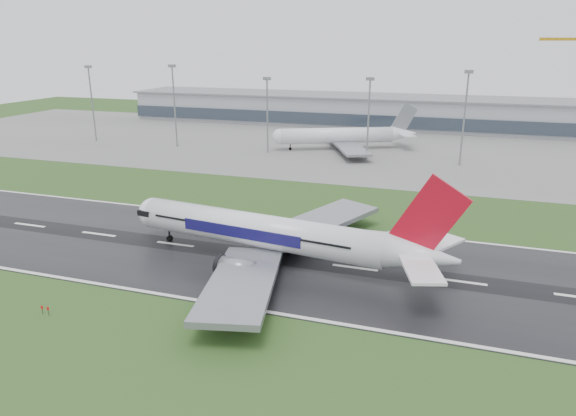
% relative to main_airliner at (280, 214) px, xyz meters
% --- Properties ---
extents(ground, '(520.00, 520.00, 0.00)m').
position_rel_main_airliner_xyz_m(ground, '(-25.06, 2.00, -10.30)').
color(ground, '#254519').
rests_on(ground, ground).
extents(runway, '(400.00, 45.00, 0.10)m').
position_rel_main_airliner_xyz_m(runway, '(-25.06, 2.00, -10.25)').
color(runway, black).
rests_on(runway, ground).
extents(apron, '(400.00, 130.00, 0.08)m').
position_rel_main_airliner_xyz_m(apron, '(-25.06, 127.00, -10.26)').
color(apron, slate).
rests_on(apron, ground).
extents(terminal, '(240.00, 36.00, 15.00)m').
position_rel_main_airliner_xyz_m(terminal, '(-25.06, 187.00, -2.80)').
color(terminal, '#90949B').
rests_on(terminal, ground).
extents(main_airliner, '(76.66, 73.80, 20.40)m').
position_rel_main_airliner_xyz_m(main_airliner, '(0.00, 0.00, 0.00)').
color(main_airliner, white).
rests_on(main_airliner, runway).
extents(parked_airliner, '(79.67, 77.57, 18.03)m').
position_rel_main_airliner_xyz_m(parked_airliner, '(-13.66, 118.82, -1.21)').
color(parked_airliner, white).
rests_on(parked_airliner, apron).
extents(runway_sign, '(2.31, 0.46, 1.04)m').
position_rel_main_airliner_xyz_m(runway_sign, '(-1.40, -23.86, -9.78)').
color(runway_sign, black).
rests_on(runway_sign, ground).
extents(floodmast_0, '(0.64, 0.64, 31.85)m').
position_rel_main_airliner_xyz_m(floodmast_0, '(-122.96, 102.00, 5.63)').
color(floodmast_0, gray).
rests_on(floodmast_0, ground).
extents(floodmast_1, '(0.64, 0.64, 32.71)m').
position_rel_main_airliner_xyz_m(floodmast_1, '(-81.77, 102.00, 6.05)').
color(floodmast_1, gray).
rests_on(floodmast_1, ground).
extents(floodmast_2, '(0.64, 0.64, 28.51)m').
position_rel_main_airliner_xyz_m(floodmast_2, '(-40.45, 102.00, 3.96)').
color(floodmast_2, gray).
rests_on(floodmast_2, ground).
extents(floodmast_3, '(0.64, 0.64, 29.20)m').
position_rel_main_airliner_xyz_m(floodmast_3, '(-0.36, 102.00, 4.30)').
color(floodmast_3, gray).
rests_on(floodmast_3, ground).
extents(floodmast_4, '(0.64, 0.64, 32.26)m').
position_rel_main_airliner_xyz_m(floodmast_4, '(33.37, 102.00, 5.83)').
color(floodmast_4, gray).
rests_on(floodmast_4, ground).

